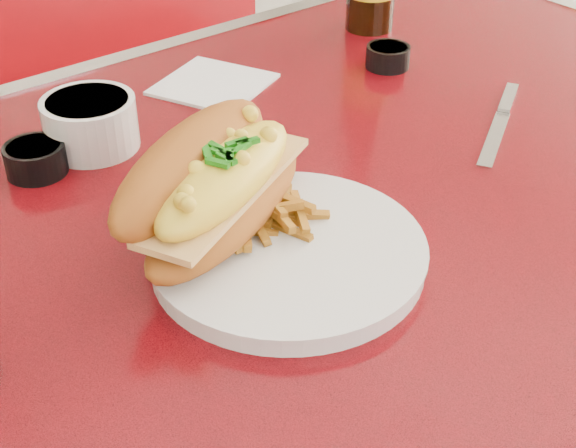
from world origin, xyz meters
TOP-DOWN VIEW (x-y plane):
  - diner_table at (0.00, 0.00)m, footprint 1.23×0.83m
  - booth_bench_far at (0.00, 0.81)m, footprint 1.20×0.51m
  - dinner_plate at (-0.14, -0.08)m, footprint 0.26×0.26m
  - mac_hoagie at (-0.17, -0.02)m, footprint 0.26×0.20m
  - fries_pile at (-0.15, -0.03)m, footprint 0.11×0.10m
  - fork at (-0.08, -0.06)m, footprint 0.03×0.13m
  - gravy_ramekin at (-0.18, 0.21)m, footprint 0.11×0.11m
  - sauce_cup_left at (-0.25, 0.19)m, footprint 0.07×0.07m
  - sauce_cup_right at (0.22, 0.16)m, footprint 0.07×0.07m
  - knife at (0.22, -0.03)m, footprint 0.19×0.12m
  - paper_napkin at (0.01, 0.25)m, footprint 0.16×0.16m

SIDE VIEW (x-z plane):
  - booth_bench_far at x=0.00m, z-range -0.16..0.74m
  - diner_table at x=0.00m, z-range 0.22..0.99m
  - paper_napkin at x=0.01m, z-range 0.77..0.77m
  - knife at x=0.22m, z-range 0.77..0.78m
  - dinner_plate at x=-0.14m, z-range 0.77..0.79m
  - sauce_cup_right at x=0.22m, z-range 0.77..0.80m
  - sauce_cup_left at x=-0.25m, z-range 0.77..0.80m
  - fork at x=-0.08m, z-range 0.79..0.79m
  - gravy_ramekin at x=-0.18m, z-range 0.77..0.83m
  - fries_pile at x=-0.15m, z-range 0.79..0.81m
  - mac_hoagie at x=-0.17m, z-range 0.78..0.88m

